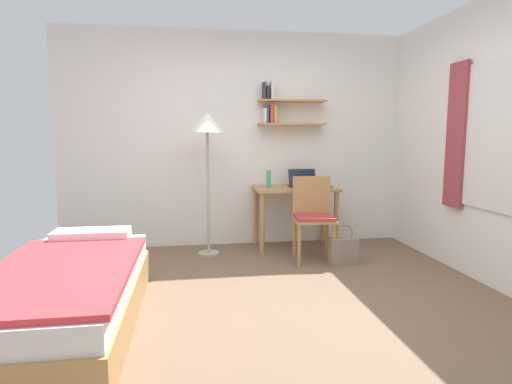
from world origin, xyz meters
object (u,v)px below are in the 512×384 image
book_stack (323,185)px  handbag (343,250)px  desk (295,199)px  desk_chair (313,214)px  bed (68,296)px  laptop (303,182)px  standing_lamp (207,130)px  water_bottle (269,179)px

book_stack → handbag: book_stack is taller
desk → book_stack: (0.33, -0.03, 0.17)m
desk_chair → book_stack: desk_chair is taller
bed → laptop: 2.99m
standing_lamp → water_bottle: size_ratio=7.74×
handbag → desk: bearing=114.6°
desk → desk_chair: (0.08, -0.51, -0.09)m
standing_lamp → book_stack: standing_lamp is taller
desk_chair → laptop: (0.03, 0.57, 0.28)m
desk_chair → water_bottle: water_bottle is taller
standing_lamp → laptop: bearing=10.0°
bed → laptop: bearing=41.6°
desk → handbag: (0.34, -0.75, -0.44)m
desk → laptop: 0.23m
standing_lamp → laptop: standing_lamp is taller
bed → laptop: size_ratio=5.80×
water_bottle → desk: bearing=3.3°
bed → standing_lamp: (1.05, 1.75, 1.17)m
desk_chair → desk: bearing=98.7°
desk_chair → standing_lamp: size_ratio=0.57×
water_bottle → bed: bearing=-133.2°
laptop → bed: bearing=-138.4°
desk → desk_chair: desk_chair is taller
standing_lamp → handbag: standing_lamp is taller
bed → handbag: (2.43, 1.15, -0.09)m
bed → desk: size_ratio=2.05×
bed → book_stack: (2.42, 1.86, 0.53)m
standing_lamp → handbag: 1.97m
standing_lamp → desk_chair: bearing=-18.2°
bed → handbag: 2.69m
desk → standing_lamp: standing_lamp is taller
bed → book_stack: 3.10m
water_bottle → handbag: size_ratio=0.48×
book_stack → handbag: bearing=-89.1°
water_bottle → book_stack: bearing=-1.4°
standing_lamp → book_stack: (1.37, 0.11, -0.65)m
water_bottle → handbag: 1.21m
desk → water_bottle: (-0.32, -0.02, 0.25)m
standing_lamp → water_bottle: 0.92m
bed → book_stack: book_stack is taller
standing_lamp → laptop: size_ratio=4.69×
desk → desk_chair: bearing=-81.3°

